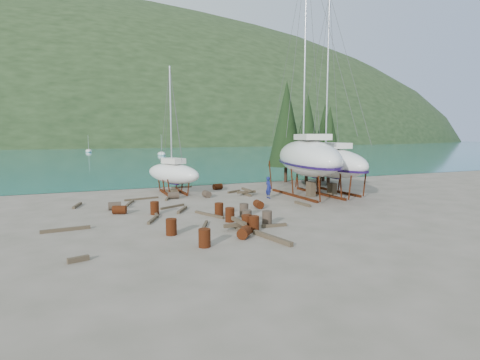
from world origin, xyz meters
name	(u,v)px	position (x,y,z in m)	size (l,w,h in m)	color
ground	(250,212)	(0.00, 0.00, 0.00)	(600.00, 600.00, 0.00)	#625B4D
bay_water	(93,143)	(0.00, 315.00, 0.01)	(700.00, 700.00, 0.00)	teal
far_hill	(93,142)	(0.00, 320.00, 0.00)	(800.00, 360.00, 110.00)	#1E2F17
far_house_center	(60,141)	(-20.00, 190.00, 2.92)	(6.60, 5.60, 5.60)	beige
far_house_right	(158,140)	(30.00, 190.00, 2.92)	(6.60, 5.60, 5.60)	beige
cypress_near_right	(307,131)	(12.50, 12.00, 5.79)	(3.60, 3.60, 10.00)	black
cypress_mid_right	(329,140)	(14.00, 10.00, 4.92)	(3.06, 3.06, 8.50)	black
cypress_back_left	(286,124)	(11.00, 14.00, 6.66)	(4.14, 4.14, 11.50)	black
cypress_far_right	(324,137)	(15.50, 13.00, 5.21)	(3.24, 3.24, 9.00)	black
moored_boat_mid	(162,154)	(10.00, 80.00, 0.39)	(2.00, 5.00, 6.05)	white
moored_boat_far	(89,151)	(-8.00, 110.00, 0.39)	(2.00, 5.00, 6.05)	white
large_sailboat_near	(307,157)	(7.77, 4.72, 3.42)	(7.65, 14.07, 21.26)	white
large_sailboat_far	(329,162)	(10.28, 4.93, 2.90)	(4.58, 11.55, 17.78)	white
small_sailboat_shore	(173,173)	(-2.91, 10.65, 1.91)	(4.82, 7.56, 11.57)	white
worker	(268,187)	(3.93, 4.72, 0.93)	(0.68, 0.44, 1.86)	navy
drum_0	(171,227)	(-6.40, -3.88, 0.44)	(0.58, 0.58, 0.88)	#612810
drum_2	(119,210)	(-8.41, 2.91, 0.29)	(0.58, 0.58, 0.88)	#612810
drum_3	(247,223)	(-2.28, -4.57, 0.44)	(0.58, 0.58, 0.88)	#612810
drum_4	(218,187)	(1.73, 11.40, 0.29)	(0.58, 0.58, 0.88)	#612810
drum_5	(247,217)	(-1.71, -3.32, 0.44)	(0.58, 0.58, 0.88)	#2D2823
drum_6	(258,204)	(1.20, 1.04, 0.29)	(0.58, 0.58, 0.88)	#612810
drum_7	(254,224)	(-2.02, -4.97, 0.44)	(0.58, 0.58, 0.88)	#612810
drum_8	(155,208)	(-6.24, 1.82, 0.44)	(0.58, 0.58, 0.88)	#612810
drum_9	(173,195)	(-3.59, 7.64, 0.29)	(0.58, 0.58, 0.88)	#2D2823
drum_10	(230,215)	(-2.36, -2.23, 0.44)	(0.58, 0.58, 0.88)	#612810
drum_11	(207,194)	(-0.77, 7.24, 0.29)	(0.58, 0.58, 0.88)	#2D2823
drum_12	(244,232)	(-3.04, -5.95, 0.29)	(0.58, 0.58, 0.88)	#612810
drum_13	(205,238)	(-5.43, -6.68, 0.44)	(0.58, 0.58, 0.88)	#612810
drum_14	(219,210)	(-2.41, -0.39, 0.44)	(0.58, 0.58, 0.88)	#612810
drum_15	(115,206)	(-8.59, 4.54, 0.29)	(0.58, 0.58, 0.88)	#2D2823
drum_16	(244,210)	(-0.98, -1.25, 0.44)	(0.58, 0.58, 0.88)	#2D2823
drum_17	(267,218)	(-0.69, -3.98, 0.44)	(0.58, 0.58, 0.88)	#2D2823
timber_0	(168,191)	(-3.14, 12.03, 0.07)	(0.14, 2.47, 0.14)	brown
timber_1	(303,204)	(4.83, 0.79, 0.10)	(0.19, 1.89, 0.19)	brown
timber_2	(77,205)	(-11.08, 6.96, 0.09)	(0.19, 2.00, 0.19)	brown
timber_3	(204,226)	(-4.29, -3.05, 0.07)	(0.15, 2.62, 0.15)	brown
timber_4	(156,214)	(-6.22, 1.52, 0.09)	(0.17, 1.96, 0.17)	brown
timber_5	(209,215)	(-3.00, -0.07, 0.08)	(0.16, 2.83, 0.16)	brown
timber_6	(234,192)	(2.46, 8.87, 0.10)	(0.19, 1.67, 0.19)	brown
timber_7	(274,225)	(-0.47, -4.47, 0.09)	(0.17, 1.54, 0.17)	brown
timber_8	(182,210)	(-4.24, 2.19, 0.09)	(0.19, 2.09, 0.19)	brown
timber_9	(182,187)	(-1.25, 14.00, 0.08)	(0.15, 2.13, 0.15)	brown
timber_10	(169,197)	(-3.88, 8.13, 0.08)	(0.16, 2.97, 0.16)	brown
timber_11	(172,207)	(-4.58, 3.74, 0.08)	(0.15, 2.22, 0.15)	brown
timber_12	(153,219)	(-6.67, -0.04, 0.08)	(0.17, 2.23, 0.17)	brown
timber_13	(78,259)	(-10.99, -6.61, 0.11)	(0.22, 0.87, 0.22)	brown
timber_14	(66,229)	(-11.64, -0.74, 0.09)	(0.18, 2.58, 0.18)	brown
timber_15	(142,199)	(-6.13, 8.26, 0.07)	(0.15, 2.91, 0.15)	brown
timber_16	(272,238)	(-1.91, -6.90, 0.11)	(0.23, 2.95, 0.23)	brown
timber_17	(130,203)	(-7.28, 6.56, 0.08)	(0.16, 2.30, 0.16)	brown
timber_pile_fore	(239,225)	(-2.65, -4.30, 0.30)	(1.80, 1.80, 0.60)	brown
timber_pile_aft	(246,192)	(2.86, 6.94, 0.30)	(1.80, 1.80, 0.60)	brown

